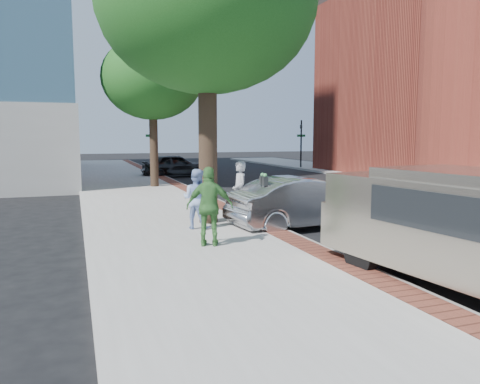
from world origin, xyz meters
name	(u,v)px	position (x,y,z in m)	size (l,w,h in m)	color
ground	(252,240)	(0.00, 0.00, 0.00)	(120.00, 120.00, 0.00)	black
sidewalk	(146,199)	(-1.50, 8.00, 0.07)	(5.00, 60.00, 0.15)	#9E9991
brick_strip	(199,195)	(0.70, 8.00, 0.15)	(0.60, 60.00, 0.01)	brown
curb	(207,196)	(1.05, 8.00, 0.07)	(0.10, 60.00, 0.15)	gray
sidewalk_far	(459,185)	(14.50, 8.00, 0.07)	(5.00, 60.00, 0.15)	#9E9991
signal_near	(151,141)	(0.90, 22.00, 2.25)	(0.70, 0.15, 3.80)	black
signal_far	(301,140)	(12.50, 22.00, 2.25)	(0.70, 0.15, 3.80)	black
tree_near	(207,3)	(-0.60, 1.90, 6.17)	(6.00, 6.00, 8.51)	black
tree_far	(152,79)	(-0.50, 12.00, 5.30)	(4.80, 4.80, 7.14)	black
parking_meter	(264,189)	(0.56, 0.58, 1.21)	(0.12, 0.32, 1.47)	gray
person_gray	(240,192)	(0.26, 1.68, 1.02)	(0.64, 0.42, 1.74)	#A4A4A9
person_officer	(196,199)	(-1.14, 1.13, 0.94)	(0.77, 0.60, 1.59)	#90AADE
person_green	(210,207)	(-1.34, -0.88, 1.04)	(1.04, 0.43, 1.78)	#41803A
sedan_silver	(305,202)	(1.95, 0.91, 0.73)	(1.54, 4.42, 1.46)	#A8A9AF
bg_car	(176,165)	(1.90, 18.52, 0.72)	(1.71, 4.25, 1.45)	black
van	(469,226)	(2.00, -4.86, 1.12)	(2.80, 5.75, 2.04)	gray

